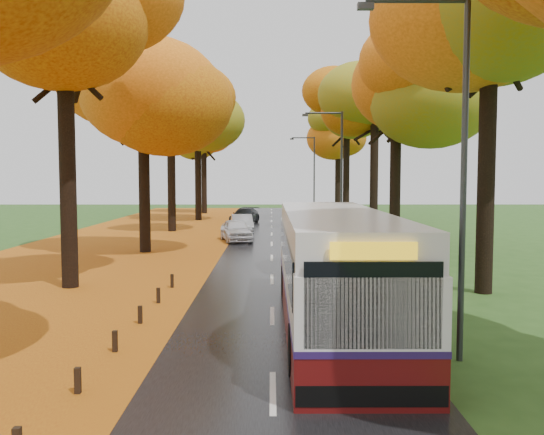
{
  "coord_description": "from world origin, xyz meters",
  "views": [
    {
      "loc": [
        -0.03,
        -4.65,
        4.13
      ],
      "look_at": [
        0.0,
        16.71,
        2.6
      ],
      "focal_mm": 38.0,
      "sensor_mm": 36.0,
      "label": 1
    }
  ],
  "objects_px": {
    "streetlamp_far": "(312,170)",
    "car_white": "(236,230)",
    "car_dark": "(245,216)",
    "streetlamp_near": "(453,150)",
    "car_silver": "(242,224)",
    "streetlamp_mid": "(337,167)",
    "bus": "(334,266)"
  },
  "relations": [
    {
      "from": "streetlamp_far",
      "to": "car_white",
      "type": "bearing_deg",
      "value": -106.86
    },
    {
      "from": "car_white",
      "to": "car_dark",
      "type": "xyz_separation_m",
      "value": [
        -0.08,
        13.78,
        -0.02
      ]
    },
    {
      "from": "streetlamp_near",
      "to": "car_silver",
      "type": "height_order",
      "value": "streetlamp_near"
    },
    {
      "from": "streetlamp_mid",
      "to": "car_dark",
      "type": "relative_size",
      "value": 1.72
    },
    {
      "from": "streetlamp_far",
      "to": "car_white",
      "type": "distance_m",
      "value": 21.74
    },
    {
      "from": "streetlamp_near",
      "to": "car_silver",
      "type": "bearing_deg",
      "value": 102.11
    },
    {
      "from": "streetlamp_near",
      "to": "streetlamp_mid",
      "type": "height_order",
      "value": "same"
    },
    {
      "from": "car_silver",
      "to": "car_dark",
      "type": "distance_m",
      "value": 9.06
    },
    {
      "from": "streetlamp_far",
      "to": "car_dark",
      "type": "height_order",
      "value": "streetlamp_far"
    },
    {
      "from": "streetlamp_mid",
      "to": "car_white",
      "type": "bearing_deg",
      "value": 166.04
    },
    {
      "from": "car_white",
      "to": "streetlamp_mid",
      "type": "bearing_deg",
      "value": -26.82
    },
    {
      "from": "bus",
      "to": "car_silver",
      "type": "xyz_separation_m",
      "value": [
        -3.82,
        25.33,
        -0.96
      ]
    },
    {
      "from": "car_white",
      "to": "car_silver",
      "type": "height_order",
      "value": "car_white"
    },
    {
      "from": "streetlamp_near",
      "to": "car_white",
      "type": "distance_m",
      "value": 24.67
    },
    {
      "from": "car_white",
      "to": "car_dark",
      "type": "height_order",
      "value": "car_white"
    },
    {
      "from": "streetlamp_near",
      "to": "bus",
      "type": "bearing_deg",
      "value": 127.54
    },
    {
      "from": "streetlamp_near",
      "to": "streetlamp_far",
      "type": "relative_size",
      "value": 1.0
    },
    {
      "from": "streetlamp_mid",
      "to": "streetlamp_near",
      "type": "bearing_deg",
      "value": -90.0
    },
    {
      "from": "bus",
      "to": "car_dark",
      "type": "bearing_deg",
      "value": 96.6
    },
    {
      "from": "streetlamp_near",
      "to": "car_dark",
      "type": "relative_size",
      "value": 1.72
    },
    {
      "from": "bus",
      "to": "car_white",
      "type": "distance_m",
      "value": 21.01
    },
    {
      "from": "streetlamp_far",
      "to": "car_dark",
      "type": "relative_size",
      "value": 1.72
    },
    {
      "from": "streetlamp_far",
      "to": "car_silver",
      "type": "bearing_deg",
      "value": -111.07
    },
    {
      "from": "streetlamp_mid",
      "to": "car_silver",
      "type": "xyz_separation_m",
      "value": [
        -6.07,
        6.26,
        -3.99
      ]
    },
    {
      "from": "car_white",
      "to": "streetlamp_far",
      "type": "bearing_deg",
      "value": 60.29
    },
    {
      "from": "streetlamp_near",
      "to": "streetlamp_far",
      "type": "height_order",
      "value": "same"
    },
    {
      "from": "streetlamp_mid",
      "to": "car_dark",
      "type": "distance_m",
      "value": 17.03
    },
    {
      "from": "bus",
      "to": "car_silver",
      "type": "bearing_deg",
      "value": 98.49
    },
    {
      "from": "car_dark",
      "to": "car_silver",
      "type": "bearing_deg",
      "value": -77.15
    },
    {
      "from": "streetlamp_mid",
      "to": "car_white",
      "type": "distance_m",
      "value": 7.52
    },
    {
      "from": "streetlamp_far",
      "to": "car_white",
      "type": "relative_size",
      "value": 1.96
    },
    {
      "from": "car_white",
      "to": "car_dark",
      "type": "bearing_deg",
      "value": 77.48
    }
  ]
}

